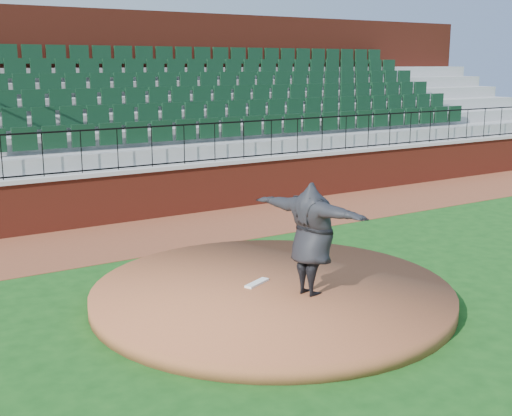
{
  "coord_description": "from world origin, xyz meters",
  "views": [
    {
      "loc": [
        -6.29,
        -8.28,
        3.83
      ],
      "look_at": [
        0.0,
        1.5,
        1.3
      ],
      "focal_mm": 46.69,
      "sensor_mm": 36.0,
      "label": 1
    }
  ],
  "objects": [
    {
      "name": "ground",
      "position": [
        0.0,
        0.0,
        0.0
      ],
      "size": [
        90.0,
        90.0,
        0.0
      ],
      "primitive_type": "plane",
      "color": "#144714",
      "rests_on": "ground"
    },
    {
      "name": "warning_track",
      "position": [
        0.0,
        5.4,
        0.01
      ],
      "size": [
        34.0,
        3.2,
        0.01
      ],
      "primitive_type": "cube",
      "color": "brown",
      "rests_on": "ground"
    },
    {
      "name": "field_wall",
      "position": [
        0.0,
        7.0,
        0.6
      ],
      "size": [
        34.0,
        0.35,
        1.2
      ],
      "primitive_type": "cube",
      "color": "maroon",
      "rests_on": "ground"
    },
    {
      "name": "wall_cap",
      "position": [
        0.0,
        7.0,
        1.25
      ],
      "size": [
        34.0,
        0.45,
        0.1
      ],
      "primitive_type": "cube",
      "color": "#B7B7B7",
      "rests_on": "field_wall"
    },
    {
      "name": "wall_railing",
      "position": [
        0.0,
        7.0,
        1.8
      ],
      "size": [
        34.0,
        0.05,
        1.0
      ],
      "primitive_type": null,
      "color": "black",
      "rests_on": "wall_cap"
    },
    {
      "name": "seating_stands",
      "position": [
        0.0,
        9.72,
        2.3
      ],
      "size": [
        34.0,
        5.1,
        4.6
      ],
      "primitive_type": null,
      "color": "gray",
      "rests_on": "ground"
    },
    {
      "name": "concourse_wall",
      "position": [
        0.0,
        12.52,
        2.75
      ],
      "size": [
        34.0,
        0.5,
        5.5
      ],
      "primitive_type": "cube",
      "color": "maroon",
      "rests_on": "ground"
    },
    {
      "name": "pitchers_mound",
      "position": [
        -0.45,
        0.31,
        0.12
      ],
      "size": [
        5.9,
        5.9,
        0.25
      ],
      "primitive_type": "cylinder",
      "color": "brown",
      "rests_on": "ground"
    },
    {
      "name": "pitching_rubber",
      "position": [
        -0.59,
        0.55,
        0.27
      ],
      "size": [
        0.55,
        0.34,
        0.04
      ],
      "primitive_type": "cube",
      "rotation": [
        0.0,
        0.0,
        0.42
      ],
      "color": "white",
      "rests_on": "pitchers_mound"
    },
    {
      "name": "pitcher",
      "position": [
        -0.13,
        -0.31,
        1.15
      ],
      "size": [
        1.06,
        2.29,
        1.8
      ],
      "primitive_type": "imported",
      "rotation": [
        0.0,
        0.0,
        1.79
      ],
      "color": "black",
      "rests_on": "pitchers_mound"
    }
  ]
}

